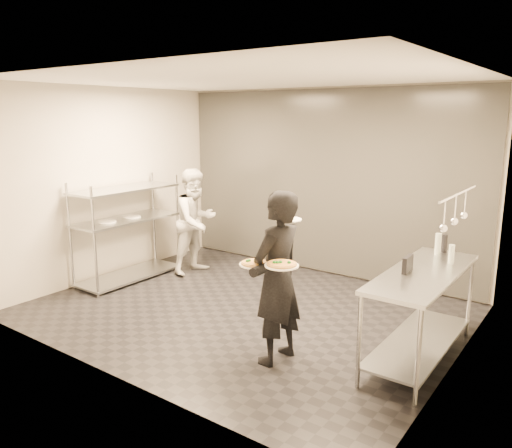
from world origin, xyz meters
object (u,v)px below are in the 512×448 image
Objects in this scene: pass_rack at (127,228)px; bottle_clear at (451,254)px; prep_counter at (422,300)px; pos_monitor at (408,264)px; chef at (196,221)px; pizza_plate_far at (282,264)px; bottle_dark at (444,243)px; pizza_plate_near at (255,263)px; waiter at (277,278)px; bottle_green at (438,244)px; salad_plate at (288,217)px.

pass_rack is 8.22× the size of bottle_clear.
pos_monitor is at bearing -134.31° from prep_counter.
chef reaches higher than prep_counter.
pass_rack is 7.25× the size of pos_monitor.
chef is at bearing 145.69° from pizza_plate_far.
bottle_dark reaches higher than pos_monitor.
pos_monitor is (1.17, 0.88, -0.02)m from pizza_plate_near.
pizza_plate_near is (-0.15, -0.16, 0.16)m from waiter.
pass_rack is 0.89× the size of prep_counter.
pizza_plate_far reaches higher than bottle_clear.
waiter is at bearing -147.70° from pos_monitor.
chef reaches higher than pass_rack.
prep_counter is 0.79m from bottle_green.
pass_rack is 0.99× the size of chef.
chef is 6.85× the size of bottle_green.
pizza_plate_near is 1.26× the size of bottle_green.
waiter reaches higher than prep_counter.
prep_counter is 5.81× the size of pizza_plate_far.
bottle_clear is at bearing -92.18° from chef.
bottle_clear is at bearing -50.52° from bottle_green.
pizza_plate_near is 0.96× the size of pizza_plate_far.
pos_monitor is (3.61, -0.95, 0.20)m from chef.
pizza_plate_near is at bearing -142.09° from prep_counter.
pizza_plate_far is 1.59× the size of bottle_clear.
prep_counter is at bearing 131.05° from waiter.
pizza_plate_near is 1.53× the size of bottle_clear.
pizza_plate_near is 2.02m from bottle_clear.
prep_counter is at bearing -87.49° from bottle_dark.
pass_rack is at bearing 175.49° from pos_monitor.
pass_rack reaches higher than bottle_dark.
pizza_plate_near is 0.58m from salad_plate.
bottle_dark is at bearing 50.33° from salad_plate.
bottle_green reaches higher than pos_monitor.
bottle_green is at bearing -88.62° from chef.
waiter reaches higher than salad_plate.
waiter is 5.76× the size of pizza_plate_near.
waiter reaches higher than bottle_clear.
waiter is 1.98m from bottle_dark.
prep_counter is 8.15× the size of pos_monitor.
pizza_plate_near is 1.47× the size of bottle_dark.
bottle_dark is (0.90, 1.87, -0.06)m from pizza_plate_far.
waiter is 1.86m from bottle_green.
bottle_green is (-0.07, 0.67, 0.41)m from prep_counter.
pizza_plate_near is 1.34× the size of pos_monitor.
pass_rack is 6.01× the size of salad_plate.
chef reaches higher than pizza_plate_near.
pos_monitor is at bearing -1.64° from pass_rack.
pizza_plate_near is at bearing 168.63° from pizza_plate_far.
pass_rack is 3.21m from pizza_plate_near.
prep_counter is at bearing 42.82° from pos_monitor.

